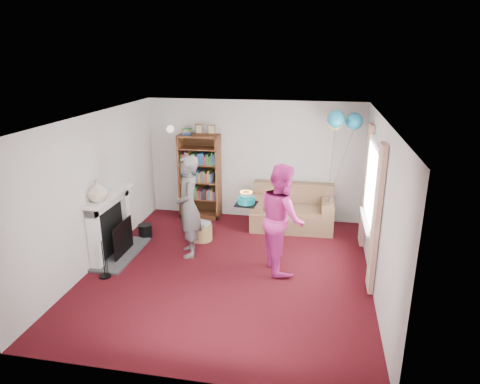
% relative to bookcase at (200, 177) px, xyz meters
% --- Properties ---
extents(ground, '(5.00, 5.00, 0.00)m').
position_rel_bookcase_xyz_m(ground, '(1.11, -2.30, -0.89)').
color(ground, black).
rests_on(ground, ground).
extents(wall_back, '(4.50, 0.02, 2.50)m').
position_rel_bookcase_xyz_m(wall_back, '(1.11, 0.21, 0.36)').
color(wall_back, silver).
rests_on(wall_back, ground).
extents(wall_left, '(0.02, 5.00, 2.50)m').
position_rel_bookcase_xyz_m(wall_left, '(-1.15, -2.30, 0.36)').
color(wall_left, silver).
rests_on(wall_left, ground).
extents(wall_right, '(0.02, 5.00, 2.50)m').
position_rel_bookcase_xyz_m(wall_right, '(3.37, -2.30, 0.36)').
color(wall_right, silver).
rests_on(wall_right, ground).
extents(ceiling, '(4.50, 5.00, 0.01)m').
position_rel_bookcase_xyz_m(ceiling, '(1.11, -2.30, 1.62)').
color(ceiling, white).
rests_on(ceiling, wall_back).
extents(fireplace, '(0.55, 1.80, 1.12)m').
position_rel_bookcase_xyz_m(fireplace, '(-0.97, -2.11, -0.37)').
color(fireplace, '#3F3F42').
rests_on(fireplace, ground).
extents(window_bay, '(0.14, 2.02, 2.20)m').
position_rel_bookcase_xyz_m(window_bay, '(3.32, -1.70, 0.32)').
color(window_bay, white).
rests_on(window_bay, ground).
extents(wall_sconce, '(0.16, 0.23, 0.16)m').
position_rel_bookcase_xyz_m(wall_sconce, '(-0.64, 0.06, 1.00)').
color(wall_sconce, gold).
rests_on(wall_sconce, ground).
extents(bookcase, '(0.85, 0.42, 2.01)m').
position_rel_bookcase_xyz_m(bookcase, '(0.00, 0.00, 0.00)').
color(bookcase, '#472B14').
rests_on(bookcase, ground).
extents(sofa, '(1.63, 0.86, 0.86)m').
position_rel_bookcase_xyz_m(sofa, '(1.99, -0.23, -0.56)').
color(sofa, brown).
rests_on(sofa, ground).
extents(wicker_basket, '(0.41, 0.41, 0.37)m').
position_rel_bookcase_xyz_m(wicker_basket, '(0.35, -1.21, -0.72)').
color(wicker_basket, '#A2834C').
rests_on(wicker_basket, ground).
extents(person_striped, '(0.63, 0.76, 1.78)m').
position_rel_bookcase_xyz_m(person_striped, '(0.31, -1.83, 0.01)').
color(person_striped, black).
rests_on(person_striped, ground).
extents(person_magenta, '(0.96, 1.06, 1.78)m').
position_rel_bookcase_xyz_m(person_magenta, '(1.93, -2.04, 0.00)').
color(person_magenta, '#C62783').
rests_on(person_magenta, ground).
extents(birthday_cake, '(0.34, 0.34, 0.22)m').
position_rel_bookcase_xyz_m(birthday_cake, '(1.34, -2.00, 0.25)').
color(birthday_cake, black).
rests_on(birthday_cake, ground).
extents(balloons, '(0.64, 0.70, 1.78)m').
position_rel_bookcase_xyz_m(balloons, '(2.83, -0.40, 1.33)').
color(balloons, '#3F3F3F').
rests_on(balloons, ground).
extents(mantel_vase, '(0.35, 0.35, 0.35)m').
position_rel_bookcase_xyz_m(mantel_vase, '(-1.01, -2.45, 0.41)').
color(mantel_vase, beige).
rests_on(mantel_vase, fireplace).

